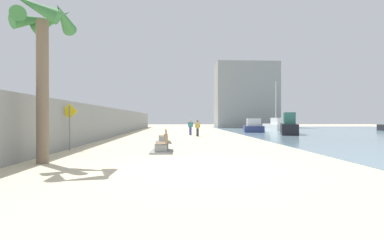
{
  "coord_description": "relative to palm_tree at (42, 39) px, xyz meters",
  "views": [
    {
      "loc": [
        -0.87,
        -10.23,
        1.74
      ],
      "look_at": [
        0.36,
        14.61,
        1.63
      ],
      "focal_mm": 26.86,
      "sensor_mm": 36.0,
      "label": 1
    }
  ],
  "objects": [
    {
      "name": "person_standing",
      "position": [
        6.62,
        18.92,
        -3.91
      ],
      "size": [
        0.53,
        0.22,
        1.64
      ],
      "color": "navy",
      "rests_on": "ground"
    },
    {
      "name": "bench_far",
      "position": [
        4.24,
        9.6,
        -4.62
      ],
      "size": [
        1.29,
        2.19,
        0.98
      ],
      "color": "gray",
      "rests_on": "ground"
    },
    {
      "name": "seawall",
      "position": [
        -1.34,
        16.8,
        -3.47
      ],
      "size": [
        0.8,
        64.0,
        2.77
      ],
      "primitive_type": "cube",
      "color": "gray",
      "rests_on": "ground"
    },
    {
      "name": "harbor_building",
      "position": [
        18.77,
        44.8,
        1.49
      ],
      "size": [
        12.0,
        6.0,
        12.7
      ],
      "primitive_type": "cube",
      "color": "gray",
      "rests_on": "ground"
    },
    {
      "name": "boat_mid_bay",
      "position": [
        17.68,
        20.06,
        -3.95
      ],
      "size": [
        3.93,
        7.6,
        2.37
      ],
      "color": "black",
      "rests_on": "water_bay"
    },
    {
      "name": "pedestrian_sign",
      "position": [
        -0.68,
        4.69,
        -3.25
      ],
      "size": [
        0.85,
        0.08,
        2.57
      ],
      "color": "slate",
      "rests_on": "ground"
    },
    {
      "name": "bench_near",
      "position": [
        4.48,
        3.58,
        -4.62
      ],
      "size": [
        1.14,
        2.12,
        0.98
      ],
      "color": "gray",
      "rests_on": "ground"
    },
    {
      "name": "boat_outer",
      "position": [
        20.45,
        31.66,
        -4.12
      ],
      "size": [
        2.51,
        6.45,
        7.53
      ],
      "color": "white",
      "rests_on": "water_bay"
    },
    {
      "name": "palm_tree",
      "position": [
        0.0,
        0.0,
        0.0
      ],
      "size": [
        2.5,
        2.55,
        6.41
      ],
      "color": "#7A6651",
      "rests_on": "ground"
    },
    {
      "name": "boat_nearest",
      "position": [
        15.15,
        25.65,
        -4.19
      ],
      "size": [
        3.32,
        5.58,
        1.74
      ],
      "color": "navy",
      "rests_on": "water_bay"
    },
    {
      "name": "ground_plane",
      "position": [
        6.16,
        16.8,
        -4.86
      ],
      "size": [
        120.0,
        120.0,
        0.0
      ],
      "primitive_type": "plane",
      "color": "beige"
    },
    {
      "name": "person_walking",
      "position": [
        7.23,
        16.73,
        -3.92
      ],
      "size": [
        0.51,
        0.26,
        1.61
      ],
      "color": "#333338",
      "rests_on": "ground"
    }
  ]
}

